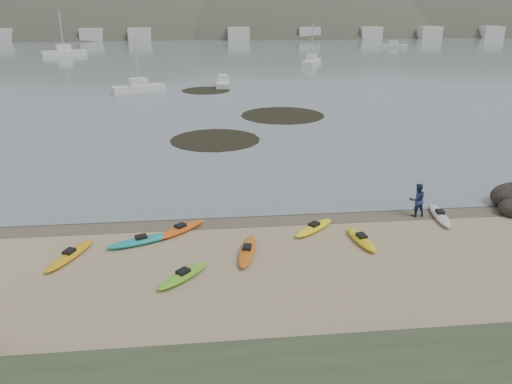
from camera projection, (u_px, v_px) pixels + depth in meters
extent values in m
plane|color=tan|center=(256.00, 217.00, 28.09)|extent=(600.00, 600.00, 0.00)
plane|color=brown|center=(257.00, 219.00, 27.81)|extent=(60.00, 60.00, 0.00)
plane|color=slate|center=(205.00, 23.00, 307.10)|extent=(1200.00, 1200.00, 0.00)
ellipsoid|color=#CF5D12|center=(247.00, 251.00, 23.83)|extent=(1.41, 3.44, 0.34)
ellipsoid|color=yellow|center=(314.00, 228.00, 26.31)|extent=(2.74, 2.52, 0.34)
ellipsoid|color=silver|center=(440.00, 215.00, 27.88)|extent=(1.22, 3.45, 0.34)
ellipsoid|color=yellow|center=(361.00, 239.00, 25.02)|extent=(1.18, 2.98, 0.34)
ellipsoid|color=teal|center=(141.00, 241.00, 24.88)|extent=(3.47, 1.94, 0.34)
ellipsoid|color=gold|center=(70.00, 255.00, 23.45)|extent=(2.04, 3.44, 0.34)
ellipsoid|color=#E15613|center=(181.00, 229.00, 26.13)|extent=(2.82, 2.67, 0.34)
ellipsoid|color=#68BA25|center=(183.00, 276.00, 21.69)|extent=(2.54, 2.62, 0.34)
imported|color=navy|center=(417.00, 200.00, 27.90)|extent=(0.97, 0.77, 1.93)
cylinder|color=black|center=(215.00, 140.00, 43.85)|extent=(7.93, 7.93, 0.04)
cylinder|color=black|center=(283.00, 115.00, 53.49)|extent=(8.96, 8.96, 0.04)
cylinder|color=black|center=(206.00, 91.00, 68.71)|extent=(6.64, 6.64, 0.04)
cube|color=silver|center=(139.00, 88.00, 67.56)|extent=(7.30, 4.56, 0.99)
cube|color=silver|center=(223.00, 83.00, 72.29)|extent=(2.20, 6.23, 0.86)
cube|color=silver|center=(311.00, 62.00, 97.64)|extent=(5.20, 7.65, 1.05)
cube|color=silver|center=(64.00, 53.00, 114.64)|extent=(9.95, 6.33, 1.35)
cube|color=silver|center=(393.00, 46.00, 136.01)|extent=(7.17, 5.14, 0.99)
ellipsoid|color=#384235|center=(102.00, 77.00, 211.37)|extent=(220.00, 120.00, 80.00)
ellipsoid|color=#384235|center=(290.00, 70.00, 213.68)|extent=(200.00, 110.00, 68.00)
ellipsoid|color=#384235|center=(467.00, 69.00, 232.03)|extent=(230.00, 130.00, 76.00)
cube|color=beige|center=(76.00, 35.00, 158.08)|extent=(7.00, 5.00, 4.00)
cube|color=beige|center=(153.00, 34.00, 160.46)|extent=(7.00, 5.00, 4.00)
cube|color=beige|center=(227.00, 34.00, 162.83)|extent=(7.00, 5.00, 4.00)
cube|color=beige|center=(300.00, 33.00, 165.21)|extent=(7.00, 5.00, 4.00)
cube|color=beige|center=(370.00, 33.00, 167.58)|extent=(7.00, 5.00, 4.00)
cube|color=beige|center=(438.00, 33.00, 169.96)|extent=(7.00, 5.00, 4.00)
cube|color=beige|center=(505.00, 32.00, 172.34)|extent=(7.00, 5.00, 4.00)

